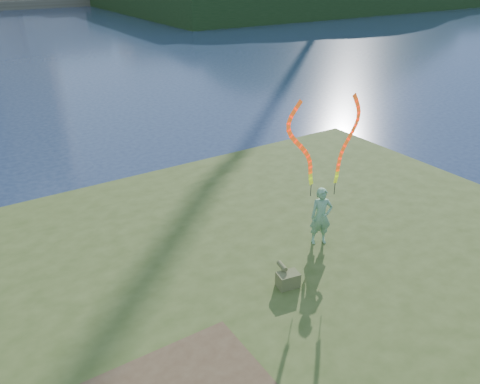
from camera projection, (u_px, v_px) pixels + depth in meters
ground at (207, 296)px, 10.59m from camera, size 320.00×320.00×0.00m
grassy_knoll at (267, 348)px, 8.71m from camera, size 20.00×18.00×0.80m
wooded_hill at (333, 1)px, 84.54m from camera, size 78.00×50.00×63.00m
woman_with_ribbons at (323, 186)px, 10.50m from camera, size 1.80×0.82×3.82m
canvas_bag at (287, 279)px, 9.55m from camera, size 0.49×0.55×0.42m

